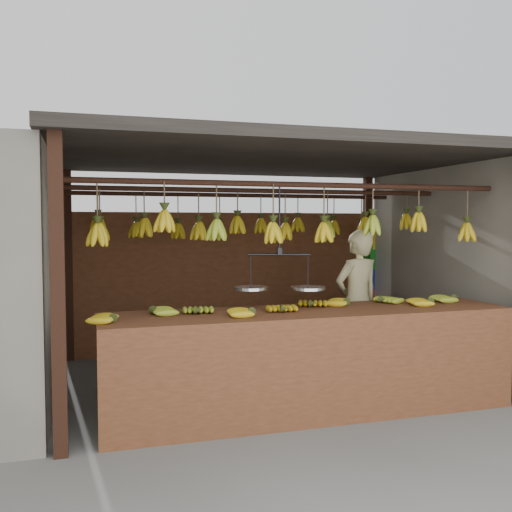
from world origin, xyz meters
name	(u,v)px	position (x,y,z in m)	size (l,w,h in m)	color
ground	(264,379)	(0.00, 0.00, 0.00)	(80.00, 80.00, 0.00)	#5B5B57
stall	(255,195)	(0.00, 0.33, 1.97)	(4.30, 3.30, 2.40)	black
counter	(314,334)	(0.06, -1.23, 0.71)	(3.61, 0.82, 0.96)	brown
hanging_bananas	(264,228)	(0.00, 0.00, 1.61)	(3.61, 2.24, 0.39)	gold
balance_scale	(279,283)	(-0.18, -1.00, 1.13)	(0.77, 0.44, 0.92)	black
vendor	(357,302)	(1.05, -0.07, 0.79)	(0.58, 0.38, 1.59)	beige
bag_bundles	(368,269)	(1.94, 1.35, 1.03)	(0.08, 0.26, 1.23)	yellow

